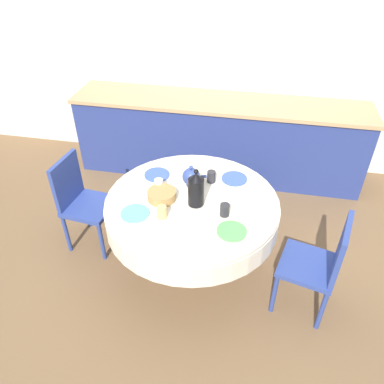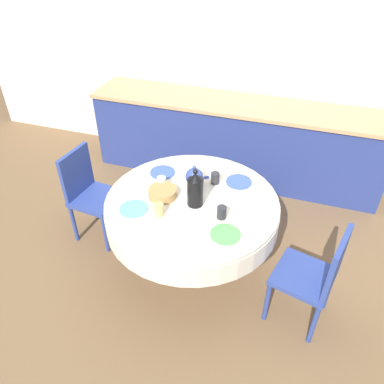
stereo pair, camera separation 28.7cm
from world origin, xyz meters
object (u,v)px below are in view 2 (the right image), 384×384
at_px(chair_left, 315,275).
at_px(coffee_carafe, 195,190).
at_px(teapot, 194,177).
at_px(chair_right, 89,191).

height_order(chair_left, coffee_carafe, coffee_carafe).
height_order(chair_left, teapot, teapot).
bearing_deg(chair_right, coffee_carafe, 88.28).
bearing_deg(coffee_carafe, teapot, 109.61).
distance_m(chair_left, chair_right, 2.05).
bearing_deg(chair_right, chair_left, 85.93).
bearing_deg(coffee_carafe, chair_left, -12.73).
height_order(coffee_carafe, teapot, coffee_carafe).
distance_m(coffee_carafe, teapot, 0.25).
bearing_deg(chair_right, teapot, 101.27).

